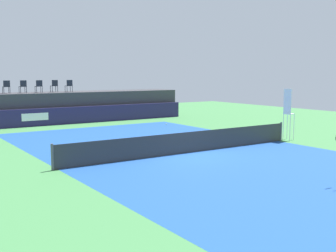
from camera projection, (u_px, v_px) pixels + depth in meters
name	position (u px, v px, depth m)	size (l,w,h in m)	color
ground_plane	(152.00, 144.00, 21.65)	(48.00, 48.00, 0.00)	#3D7A42
court_inner	(187.00, 153.00, 19.17)	(12.00, 22.00, 0.00)	#1C478C
sponsor_wall	(75.00, 115.00, 30.22)	(18.00, 0.22, 1.20)	#231E4C
spectator_platform	(66.00, 107.00, 31.65)	(18.00, 2.80, 2.20)	#38383D
spectator_chair_far_left	(6.00, 86.00, 29.07)	(0.45, 0.45, 0.89)	#1E232D
spectator_chair_left	(23.00, 86.00, 29.63)	(0.44, 0.44, 0.89)	#1E232D
spectator_chair_center	(39.00, 86.00, 30.10)	(0.46, 0.46, 0.89)	#1E232D
spectator_chair_right	(54.00, 85.00, 31.07)	(0.45, 0.45, 0.89)	#1E232D
spectator_chair_far_right	(69.00, 85.00, 31.28)	(0.44, 0.44, 0.89)	#1E232D
umpire_chair	(288.00, 111.00, 22.66)	(0.52, 0.52, 2.76)	white
tennis_net	(187.00, 143.00, 19.12)	(12.40, 0.02, 0.95)	#2D2D2D
net_post_near	(52.00, 157.00, 15.69)	(0.10, 0.10, 1.00)	#4C4C51
net_post_far	(281.00, 132.00, 22.54)	(0.10, 0.10, 1.00)	#4C4C51
tennis_ball	(166.00, 124.00, 29.66)	(0.07, 0.07, 0.07)	#D8EA33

